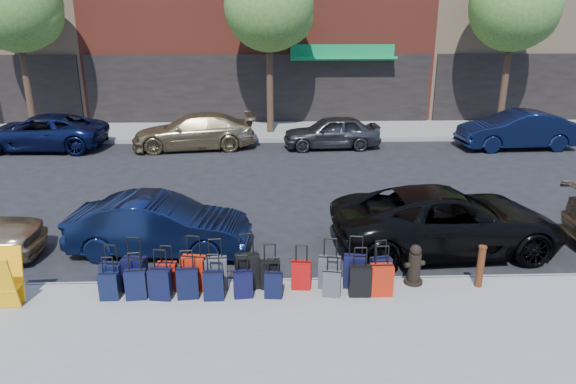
{
  "coord_description": "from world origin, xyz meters",
  "views": [
    {
      "loc": [
        0.47,
        -13.41,
        4.95
      ],
      "look_at": [
        0.9,
        -1.5,
        0.94
      ],
      "focal_mm": 32.0,
      "sensor_mm": 36.0,
      "label": 1
    }
  ],
  "objects_px": {
    "car_near_1": "(160,226)",
    "tree_left": "(19,8)",
    "car_far_3": "(517,130)",
    "fire_hydrant": "(414,266)",
    "car_far_1": "(194,131)",
    "suitcase_front_5": "(247,271)",
    "tree_center": "(272,8)",
    "bollard": "(481,266)",
    "display_rack": "(2,280)",
    "car_far_2": "(331,132)",
    "tree_right": "(518,9)",
    "car_near_2": "(447,220)",
    "car_far_0": "(40,132)"
  },
  "relations": [
    {
      "from": "tree_left",
      "to": "tree_center",
      "type": "xyz_separation_m",
      "value": [
        10.5,
        0.0,
        0.0
      ]
    },
    {
      "from": "tree_right",
      "to": "bollard",
      "type": "xyz_separation_m",
      "value": [
        -6.75,
        -14.38,
        -4.84
      ]
    },
    {
      "from": "tree_left",
      "to": "car_near_2",
      "type": "relative_size",
      "value": 1.43
    },
    {
      "from": "car_near_1",
      "to": "suitcase_front_5",
      "type": "bearing_deg",
      "value": -129.03
    },
    {
      "from": "car_far_1",
      "to": "suitcase_front_5",
      "type": "bearing_deg",
      "value": 6.04
    },
    {
      "from": "display_rack",
      "to": "car_far_2",
      "type": "height_order",
      "value": "car_far_2"
    },
    {
      "from": "display_rack",
      "to": "car_far_1",
      "type": "xyz_separation_m",
      "value": [
        1.64,
        12.27,
        0.05
      ]
    },
    {
      "from": "car_near_1",
      "to": "tree_left",
      "type": "bearing_deg",
      "value": 37.52
    },
    {
      "from": "tree_left",
      "to": "display_rack",
      "type": "relative_size",
      "value": 7.16
    },
    {
      "from": "tree_center",
      "to": "car_far_2",
      "type": "height_order",
      "value": "tree_center"
    },
    {
      "from": "suitcase_front_5",
      "to": "car_far_0",
      "type": "distance_m",
      "value": 14.66
    },
    {
      "from": "car_near_1",
      "to": "tree_right",
      "type": "bearing_deg",
      "value": -41.8
    },
    {
      "from": "tree_left",
      "to": "tree_center",
      "type": "height_order",
      "value": "same"
    },
    {
      "from": "suitcase_front_5",
      "to": "car_near_2",
      "type": "bearing_deg",
      "value": 12.9
    },
    {
      "from": "fire_hydrant",
      "to": "car_near_1",
      "type": "xyz_separation_m",
      "value": [
        -5.18,
        1.87,
        0.13
      ]
    },
    {
      "from": "tree_right",
      "to": "car_near_1",
      "type": "height_order",
      "value": "tree_right"
    },
    {
      "from": "car_near_2",
      "to": "car_far_0",
      "type": "relative_size",
      "value": 1.01
    },
    {
      "from": "car_near_1",
      "to": "car_far_2",
      "type": "distance_m",
      "value": 10.91
    },
    {
      "from": "tree_center",
      "to": "display_rack",
      "type": "xyz_separation_m",
      "value": [
        -4.87,
        -14.77,
        -4.76
      ]
    },
    {
      "from": "tree_right",
      "to": "car_far_3",
      "type": "relative_size",
      "value": 1.58
    },
    {
      "from": "car_far_2",
      "to": "suitcase_front_5",
      "type": "bearing_deg",
      "value": -17.25
    },
    {
      "from": "car_far_0",
      "to": "car_near_2",
      "type": "bearing_deg",
      "value": 54.47
    },
    {
      "from": "bollard",
      "to": "car_far_2",
      "type": "bearing_deg",
      "value": 96.93
    },
    {
      "from": "car_far_0",
      "to": "car_far_3",
      "type": "relative_size",
      "value": 1.1
    },
    {
      "from": "suitcase_front_5",
      "to": "car_near_2",
      "type": "height_order",
      "value": "car_near_2"
    },
    {
      "from": "tree_center",
      "to": "tree_right",
      "type": "height_order",
      "value": "same"
    },
    {
      "from": "bollard",
      "to": "display_rack",
      "type": "distance_m",
      "value": 8.63
    },
    {
      "from": "tree_center",
      "to": "car_far_3",
      "type": "relative_size",
      "value": 1.58
    },
    {
      "from": "car_near_2",
      "to": "car_near_1",
      "type": "bearing_deg",
      "value": 85.72
    },
    {
      "from": "tree_center",
      "to": "fire_hydrant",
      "type": "bearing_deg",
      "value": -79.84
    },
    {
      "from": "tree_left",
      "to": "car_far_2",
      "type": "relative_size",
      "value": 1.88
    },
    {
      "from": "tree_right",
      "to": "car_far_0",
      "type": "height_order",
      "value": "tree_right"
    },
    {
      "from": "tree_left",
      "to": "car_near_2",
      "type": "xyz_separation_m",
      "value": [
        14.26,
        -12.39,
        -4.7
      ]
    },
    {
      "from": "tree_left",
      "to": "car_near_2",
      "type": "distance_m",
      "value": 19.47
    },
    {
      "from": "tree_right",
      "to": "car_far_0",
      "type": "bearing_deg",
      "value": -172.92
    },
    {
      "from": "fire_hydrant",
      "to": "car_far_3",
      "type": "xyz_separation_m",
      "value": [
        7.2,
        11.26,
        0.24
      ]
    },
    {
      "from": "tree_left",
      "to": "car_far_2",
      "type": "height_order",
      "value": "tree_left"
    },
    {
      "from": "car_far_2",
      "to": "car_far_3",
      "type": "relative_size",
      "value": 0.84
    },
    {
      "from": "car_near_2",
      "to": "car_far_3",
      "type": "xyz_separation_m",
      "value": [
        5.99,
        9.43,
        0.05
      ]
    },
    {
      "from": "display_rack",
      "to": "car_far_1",
      "type": "distance_m",
      "value": 12.38
    },
    {
      "from": "tree_right",
      "to": "suitcase_front_5",
      "type": "bearing_deg",
      "value": -127.93
    },
    {
      "from": "fire_hydrant",
      "to": "car_near_2",
      "type": "bearing_deg",
      "value": 42.31
    },
    {
      "from": "tree_left",
      "to": "fire_hydrant",
      "type": "height_order",
      "value": "tree_left"
    },
    {
      "from": "car_far_3",
      "to": "suitcase_front_5",
      "type": "bearing_deg",
      "value": -45.32
    },
    {
      "from": "tree_right",
      "to": "tree_left",
      "type": "bearing_deg",
      "value": 180.0
    },
    {
      "from": "tree_center",
      "to": "car_near_1",
      "type": "distance_m",
      "value": 13.48
    },
    {
      "from": "suitcase_front_5",
      "to": "bollard",
      "type": "distance_m",
      "value": 4.37
    },
    {
      "from": "tree_right",
      "to": "fire_hydrant",
      "type": "relative_size",
      "value": 9.15
    },
    {
      "from": "suitcase_front_5",
      "to": "car_far_0",
      "type": "height_order",
      "value": "car_far_0"
    },
    {
      "from": "car_far_3",
      "to": "fire_hydrant",
      "type": "bearing_deg",
      "value": -35.43
    }
  ]
}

